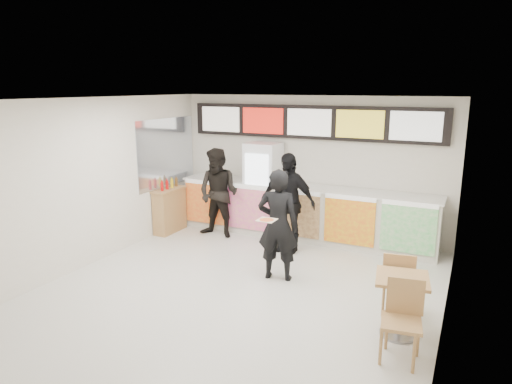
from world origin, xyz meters
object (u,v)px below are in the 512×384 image
Objects in this scene: customer_main at (278,225)px; customer_mid at (287,202)px; customer_left at (218,193)px; service_counter at (302,212)px; condiment_ledge at (170,210)px; drinks_fridge at (263,188)px; cafe_table at (401,295)px.

customer_mid is (-0.37, 1.33, 0.03)m from customer_main.
customer_mid is at bearing -5.28° from customer_left.
customer_main reaches higher than service_counter.
customer_mid is 2.84m from condiment_ledge.
service_counter is at bearing -0.99° from drinks_fridge.
customer_main is at bearing -70.69° from customer_mid.
drinks_fridge is 1.06× the size of customer_main.
cafe_table is at bearing -30.55° from customer_left.
customer_mid reaches higher than condiment_ledge.
drinks_fridge is 1.04× the size of customer_left.
customer_mid is (1.65, -0.16, 0.02)m from customer_left.
customer_left is 4.86m from cafe_table.
service_counter is 2.78× the size of drinks_fridge.
cafe_table is 1.46× the size of condiment_ledge.
customer_left is (-0.73, -0.68, -0.04)m from drinks_fridge.
customer_main is at bearing -59.35° from drinks_fridge.
customer_main is at bearing -36.30° from customer_left.
drinks_fridge is at bearing 128.13° from cafe_table.
drinks_fridge reaches higher than service_counter.
condiment_ledge is (-2.80, -0.04, -0.48)m from customer_mid.
customer_main is at bearing -80.74° from service_counter.
drinks_fridge reaches higher than customer_main.
condiment_ledge is at bearing -170.37° from customer_left.
customer_left is at bearing -137.03° from drinks_fridge.
customer_mid is at bearing 0.75° from condiment_ledge.
customer_left is (-2.02, 1.49, 0.02)m from customer_main.
customer_mid is at bearing 128.09° from cafe_table.
customer_mid reaches higher than customer_left.
drinks_fridge is at bearing 43.12° from customer_left.
customer_main is 1.38m from customer_mid.
customer_left is 1.12× the size of cafe_table.
cafe_table is (2.52, -2.32, -0.41)m from customer_mid.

